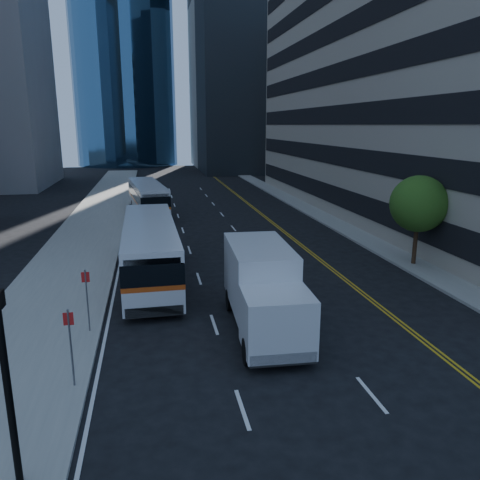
{
  "coord_description": "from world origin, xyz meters",
  "views": [
    {
      "loc": [
        -5.81,
        -15.69,
        7.97
      ],
      "look_at": [
        -1.86,
        4.9,
        2.8
      ],
      "focal_mm": 35.0,
      "sensor_mm": 36.0,
      "label": 1
    }
  ],
  "objects_px": {
    "bus_front": "(150,249)",
    "box_truck": "(263,289)",
    "street_tree": "(419,204)",
    "lamp_post": "(6,379)",
    "bus_rear": "(148,197)"
  },
  "relations": [
    {
      "from": "bus_front",
      "to": "box_truck",
      "type": "height_order",
      "value": "box_truck"
    },
    {
      "from": "street_tree",
      "to": "lamp_post",
      "type": "relative_size",
      "value": 1.12
    },
    {
      "from": "lamp_post",
      "to": "street_tree",
      "type": "bearing_deg",
      "value": 37.87
    },
    {
      "from": "bus_rear",
      "to": "box_truck",
      "type": "bearing_deg",
      "value": -87.4
    },
    {
      "from": "street_tree",
      "to": "box_truck",
      "type": "relative_size",
      "value": 0.73
    },
    {
      "from": "bus_rear",
      "to": "lamp_post",
      "type": "bearing_deg",
      "value": -102.0
    },
    {
      "from": "bus_front",
      "to": "bus_rear",
      "type": "xyz_separation_m",
      "value": [
        -0.15,
        18.98,
        -0.12
      ]
    },
    {
      "from": "bus_front",
      "to": "bus_rear",
      "type": "bearing_deg",
      "value": 89.52
    },
    {
      "from": "street_tree",
      "to": "bus_front",
      "type": "distance_m",
      "value": 15.12
    },
    {
      "from": "lamp_post",
      "to": "bus_front",
      "type": "distance_m",
      "value": 14.73
    },
    {
      "from": "lamp_post",
      "to": "box_truck",
      "type": "xyz_separation_m",
      "value": [
        7.35,
        7.14,
        -0.99
      ]
    },
    {
      "from": "bus_front",
      "to": "box_truck",
      "type": "relative_size",
      "value": 1.71
    },
    {
      "from": "bus_front",
      "to": "box_truck",
      "type": "distance_m",
      "value": 8.43
    },
    {
      "from": "box_truck",
      "to": "lamp_post",
      "type": "bearing_deg",
      "value": -133.22
    },
    {
      "from": "street_tree",
      "to": "box_truck",
      "type": "bearing_deg",
      "value": -147.24
    }
  ]
}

